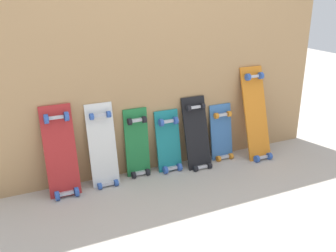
{
  "coord_description": "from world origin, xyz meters",
  "views": [
    {
      "loc": [
        -1.23,
        -2.72,
        1.49
      ],
      "look_at": [
        0.0,
        -0.07,
        0.41
      ],
      "focal_mm": 41.08,
      "sensor_mm": 36.0,
      "label": 1
    }
  ],
  "objects_px": {
    "skateboard_green": "(137,146)",
    "skateboard_blue": "(222,136)",
    "skateboard_red": "(61,156)",
    "skateboard_black": "(197,137)",
    "skateboard_teal": "(169,145)",
    "skateboard_orange": "(256,117)",
    "skateboard_white": "(103,150)"
  },
  "relations": [
    {
      "from": "skateboard_green",
      "to": "skateboard_blue",
      "type": "bearing_deg",
      "value": -0.93
    },
    {
      "from": "skateboard_blue",
      "to": "skateboard_green",
      "type": "bearing_deg",
      "value": 179.07
    },
    {
      "from": "skateboard_red",
      "to": "skateboard_black",
      "type": "bearing_deg",
      "value": -0.6
    },
    {
      "from": "skateboard_black",
      "to": "skateboard_blue",
      "type": "distance_m",
      "value": 0.29
    },
    {
      "from": "skateboard_red",
      "to": "skateboard_black",
      "type": "xyz_separation_m",
      "value": [
        1.14,
        -0.01,
        -0.04
      ]
    },
    {
      "from": "skateboard_red",
      "to": "skateboard_teal",
      "type": "xyz_separation_m",
      "value": [
        0.89,
        0.03,
        -0.08
      ]
    },
    {
      "from": "skateboard_green",
      "to": "skateboard_teal",
      "type": "distance_m",
      "value": 0.27
    },
    {
      "from": "skateboard_black",
      "to": "skateboard_orange",
      "type": "height_order",
      "value": "skateboard_orange"
    },
    {
      "from": "skateboard_red",
      "to": "skateboard_orange",
      "type": "height_order",
      "value": "skateboard_orange"
    },
    {
      "from": "skateboard_white",
      "to": "skateboard_black",
      "type": "height_order",
      "value": "skateboard_white"
    },
    {
      "from": "skateboard_orange",
      "to": "skateboard_teal",
      "type": "bearing_deg",
      "value": 174.99
    },
    {
      "from": "skateboard_blue",
      "to": "skateboard_orange",
      "type": "relative_size",
      "value": 0.64
    },
    {
      "from": "skateboard_white",
      "to": "skateboard_orange",
      "type": "xyz_separation_m",
      "value": [
        1.4,
        -0.06,
        0.08
      ]
    },
    {
      "from": "skateboard_white",
      "to": "skateboard_blue",
      "type": "distance_m",
      "value": 1.1
    },
    {
      "from": "skateboard_red",
      "to": "skateboard_teal",
      "type": "height_order",
      "value": "skateboard_red"
    },
    {
      "from": "skateboard_green",
      "to": "skateboard_blue",
      "type": "relative_size",
      "value": 1.11
    },
    {
      "from": "skateboard_black",
      "to": "skateboard_orange",
      "type": "relative_size",
      "value": 0.77
    },
    {
      "from": "skateboard_black",
      "to": "skateboard_white",
      "type": "bearing_deg",
      "value": 177.99
    },
    {
      "from": "skateboard_red",
      "to": "skateboard_teal",
      "type": "relative_size",
      "value": 1.28
    },
    {
      "from": "skateboard_white",
      "to": "skateboard_teal",
      "type": "relative_size",
      "value": 1.24
    },
    {
      "from": "skateboard_blue",
      "to": "skateboard_orange",
      "type": "height_order",
      "value": "skateboard_orange"
    },
    {
      "from": "skateboard_red",
      "to": "skateboard_green",
      "type": "bearing_deg",
      "value": 4.57
    },
    {
      "from": "skateboard_white",
      "to": "skateboard_orange",
      "type": "bearing_deg",
      "value": -2.61
    },
    {
      "from": "skateboard_teal",
      "to": "skateboard_orange",
      "type": "bearing_deg",
      "value": -5.01
    },
    {
      "from": "skateboard_black",
      "to": "skateboard_red",
      "type": "bearing_deg",
      "value": 179.4
    },
    {
      "from": "skateboard_green",
      "to": "skateboard_teal",
      "type": "height_order",
      "value": "skateboard_green"
    },
    {
      "from": "skateboard_orange",
      "to": "skateboard_green",
      "type": "bearing_deg",
      "value": 175.02
    },
    {
      "from": "skateboard_white",
      "to": "skateboard_black",
      "type": "bearing_deg",
      "value": -2.01
    },
    {
      "from": "skateboard_green",
      "to": "skateboard_orange",
      "type": "relative_size",
      "value": 0.72
    },
    {
      "from": "skateboard_red",
      "to": "skateboard_white",
      "type": "distance_m",
      "value": 0.32
    },
    {
      "from": "skateboard_green",
      "to": "skateboard_black",
      "type": "distance_m",
      "value": 0.53
    },
    {
      "from": "skateboard_black",
      "to": "skateboard_blue",
      "type": "xyz_separation_m",
      "value": [
        0.28,
        0.05,
        -0.05
      ]
    }
  ]
}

